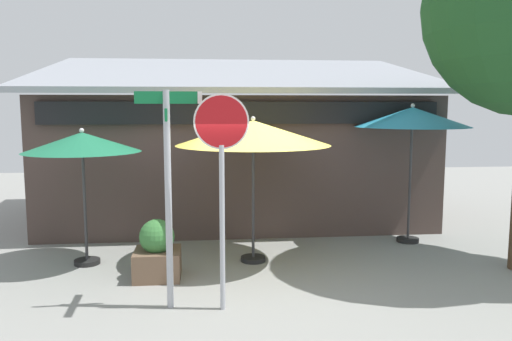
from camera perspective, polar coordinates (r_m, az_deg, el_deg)
The scene contains 8 objects.
ground_plane at distance 8.25m, azimuth 1.24°, elevation -12.51°, with size 28.00×28.00×0.10m, color gray.
cafe_building at distance 12.70m, azimuth -2.26°, elevation 1.98°, with size 9.05×5.41×4.07m.
street_sign_post at distance 6.88m, azimuth -9.76°, elevation -0.76°, with size 0.87×0.81×2.94m.
stop_sign at distance 6.69m, azimuth -3.84°, elevation 0.82°, with size 0.72×0.07×2.89m.
patio_umbrella_forest_green_left at distance 9.13m, azimuth -18.80°, elevation 2.83°, with size 1.96×1.96×2.36m.
patio_umbrella_mustard_center at distance 8.80m, azimuth -0.32°, elevation 4.14°, with size 2.68×2.68×2.56m.
patio_umbrella_teal_right at distance 10.55m, azimuth 17.02°, elevation 5.59°, with size 2.25×2.25×2.78m.
sidewalk_planter at distance 8.39m, azimuth -10.94°, elevation -8.96°, with size 0.73×0.73×0.95m.
Camera 1 is at (-0.97, -7.70, 2.74)m, focal length 35.90 mm.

